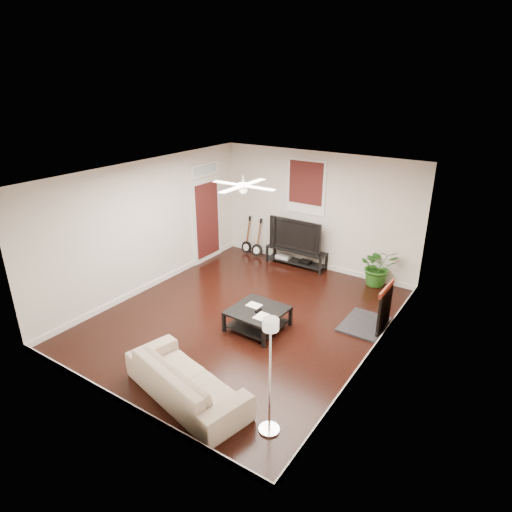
{
  "coord_description": "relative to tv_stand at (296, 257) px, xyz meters",
  "views": [
    {
      "loc": [
        4.28,
        -6.06,
        4.33
      ],
      "look_at": [
        0.0,
        0.4,
        1.15
      ],
      "focal_mm": 30.61,
      "sensor_mm": 36.0,
      "label": 1
    }
  ],
  "objects": [
    {
      "name": "room",
      "position": [
        0.39,
        -2.78,
        1.19
      ],
      "size": [
        5.01,
        6.01,
        2.81
      ],
      "color": "black",
      "rests_on": "ground"
    },
    {
      "name": "ceiling_fan",
      "position": [
        0.39,
        -2.78,
        2.39
      ],
      "size": [
        1.24,
        1.24,
        0.32
      ],
      "primitive_type": null,
      "color": "white",
      "rests_on": "ceiling"
    },
    {
      "name": "tv_stand",
      "position": [
        0.0,
        0.0,
        0.0
      ],
      "size": [
        1.53,
        0.41,
        0.43
      ],
      "primitive_type": "cube",
      "color": "black",
      "rests_on": "floor"
    },
    {
      "name": "door_left",
      "position": [
        -2.07,
        -0.88,
        1.04
      ],
      "size": [
        0.08,
        1.0,
        2.5
      ],
      "primitive_type": "cube",
      "color": "white",
      "rests_on": "wall_left"
    },
    {
      "name": "guitar_right",
      "position": [
        -1.12,
        -0.06,
        0.29
      ],
      "size": [
        0.32,
        0.23,
        1.0
      ],
      "primitive_type": null,
      "rotation": [
        0.0,
        0.0,
        -0.03
      ],
      "color": "black",
      "rests_on": "floor"
    },
    {
      "name": "fireplace",
      "position": [
        2.59,
        -1.78,
        0.25
      ],
      "size": [
        0.8,
        1.1,
        0.92
      ],
      "primitive_type": "cube",
      "color": "black",
      "rests_on": "floor"
    },
    {
      "name": "potted_plant",
      "position": [
        2.04,
        0.04,
        0.24
      ],
      "size": [
        1.04,
        1.0,
        0.9
      ],
      "primitive_type": "imported",
      "rotation": [
        0.0,
        0.0,
        0.49
      ],
      "color": "#26611B",
      "rests_on": "floor"
    },
    {
      "name": "coffee_table",
      "position": [
        0.82,
        -2.98,
        -0.02
      ],
      "size": [
        0.97,
        0.97,
        0.4
      ],
      "primitive_type": "cube",
      "rotation": [
        0.0,
        0.0,
        -0.03
      ],
      "color": "black",
      "rests_on": "floor"
    },
    {
      "name": "brick_accent",
      "position": [
        2.87,
        -1.78,
        1.19
      ],
      "size": [
        0.02,
        2.2,
        2.8
      ],
      "primitive_type": "cube",
      "color": "#A84936",
      "rests_on": "floor"
    },
    {
      "name": "tv",
      "position": [
        -0.0,
        0.02,
        0.61
      ],
      "size": [
        1.37,
        0.18,
        0.79
      ],
      "primitive_type": "imported",
      "color": "black",
      "rests_on": "tv_stand"
    },
    {
      "name": "window_back",
      "position": [
        0.09,
        0.19,
        1.74
      ],
      "size": [
        1.0,
        0.06,
        1.3
      ],
      "primitive_type": "cube",
      "color": "#3C1210",
      "rests_on": "wall_back"
    },
    {
      "name": "guitar_left",
      "position": [
        -1.47,
        -0.03,
        0.29
      ],
      "size": [
        0.34,
        0.26,
        1.0
      ],
      "primitive_type": null,
      "rotation": [
        0.0,
        0.0,
        -0.14
      ],
      "color": "black",
      "rests_on": "floor"
    },
    {
      "name": "floor_lamp",
      "position": [
        2.35,
        -5.02,
        0.64
      ],
      "size": [
        0.34,
        0.34,
        1.7
      ],
      "primitive_type": null,
      "rotation": [
        0.0,
        0.0,
        -0.23
      ],
      "color": "silver",
      "rests_on": "floor"
    },
    {
      "name": "sofa",
      "position": [
        1.0,
        -5.12,
        0.09
      ],
      "size": [
        2.21,
        1.27,
        0.61
      ],
      "primitive_type": "imported",
      "rotation": [
        0.0,
        0.0,
        2.91
      ],
      "color": "#C7AC95",
      "rests_on": "floor"
    }
  ]
}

